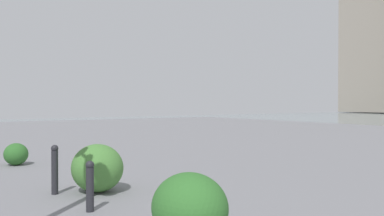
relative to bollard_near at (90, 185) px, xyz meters
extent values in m
cylinder|color=#232328|center=(0.00, 0.00, -0.07)|extent=(0.12, 0.12, 0.68)
sphere|color=#232328|center=(0.00, 0.00, 0.31)|extent=(0.13, 0.13, 0.13)
cylinder|color=#232328|center=(1.50, 0.13, -0.01)|extent=(0.12, 0.12, 0.80)
sphere|color=#232328|center=(1.50, 0.13, 0.43)|extent=(0.13, 0.13, 0.13)
ellipsoid|color=#2D6628|center=(5.58, 0.05, -0.12)|extent=(0.69, 0.62, 0.58)
ellipsoid|color=#2D6628|center=(-2.01, -0.51, 0.01)|extent=(0.99, 0.89, 0.84)
ellipsoid|color=#477F38|center=(1.26, -0.59, 0.04)|extent=(1.05, 0.95, 0.89)
camera|label=1|loc=(-6.06, 2.14, 1.27)|focal=38.31mm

